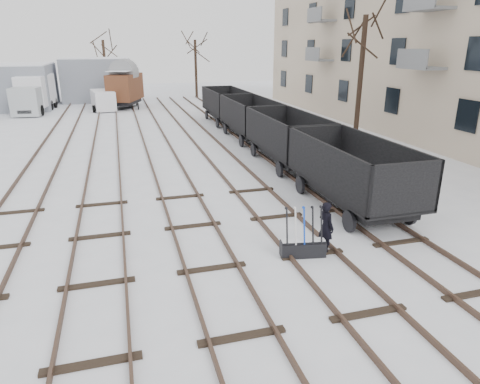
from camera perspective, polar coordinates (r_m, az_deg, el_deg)
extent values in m
plane|color=white|center=(11.93, -3.78, -10.24)|extent=(120.00, 120.00, 0.00)
cube|color=black|center=(25.30, -25.97, 4.00)|extent=(0.07, 52.00, 0.15)
cube|color=black|center=(25.07, -22.76, 4.32)|extent=(0.07, 52.00, 0.15)
cube|color=black|center=(24.92, -19.19, 4.67)|extent=(0.07, 52.00, 0.15)
cube|color=black|center=(24.87, -15.89, 4.98)|extent=(0.07, 52.00, 0.15)
cube|color=black|center=(13.54, -18.26, -7.36)|extent=(1.90, 0.20, 0.08)
cube|color=black|center=(24.91, -12.29, 5.29)|extent=(0.07, 52.00, 0.15)
cube|color=black|center=(25.02, -9.00, 5.56)|extent=(0.07, 52.00, 0.15)
cube|color=black|center=(13.67, -5.57, -6.16)|extent=(1.90, 0.20, 0.08)
cube|color=black|center=(25.25, -5.46, 5.83)|extent=(0.07, 52.00, 0.15)
cube|color=black|center=(25.53, -2.28, 6.05)|extent=(0.07, 52.00, 0.15)
cube|color=black|center=(14.43, 6.26, -4.77)|extent=(1.90, 0.20, 0.08)
cube|color=black|center=(25.93, 1.10, 6.27)|extent=(0.07, 52.00, 0.15)
cube|color=black|center=(26.38, 4.10, 6.45)|extent=(0.07, 52.00, 0.15)
cube|color=black|center=(15.74, 16.47, -3.39)|extent=(1.90, 0.20, 0.08)
cube|color=beige|center=(32.82, 28.52, 20.76)|extent=(10.00, 45.00, 16.00)
cube|color=gray|center=(50.36, -18.52, 14.03)|extent=(7.00, 6.00, 4.40)
cube|color=white|center=(50.25, -18.80, 16.57)|extent=(6.86, 5.88, 0.10)
cube|color=black|center=(12.63, 8.37, -7.52)|extent=(1.35, 0.63, 0.44)
cube|color=black|center=(12.53, 8.42, -6.54)|extent=(1.33, 0.52, 0.06)
cube|color=white|center=(12.51, 8.43, -6.38)|extent=(1.28, 0.47, 0.03)
cylinder|color=black|center=(12.21, 6.25, -4.61)|extent=(0.10, 0.32, 1.08)
cylinder|color=silver|center=(12.26, 7.39, -4.55)|extent=(0.10, 0.32, 1.08)
cylinder|color=#0E39B8|center=(12.32, 8.53, -4.49)|extent=(0.10, 0.32, 1.08)
cylinder|color=black|center=(12.39, 9.65, -4.42)|extent=(0.10, 0.32, 1.08)
cylinder|color=black|center=(12.45, 10.76, -4.36)|extent=(0.10, 0.32, 1.08)
imported|color=black|center=(12.78, 11.39, -4.60)|extent=(0.51, 0.65, 1.56)
cube|color=black|center=(16.48, 14.48, 0.23)|extent=(2.00, 5.50, 0.42)
cube|color=black|center=(16.42, 14.54, 0.92)|extent=(2.50, 6.25, 0.12)
cube|color=black|center=(15.62, 10.98, 3.46)|extent=(0.10, 6.25, 1.67)
cube|color=black|center=(16.82, 18.32, 3.95)|extent=(0.10, 6.25, 1.67)
cube|color=white|center=(16.39, 14.57, 1.27)|extent=(2.25, 6.00, 0.06)
cylinder|color=black|center=(14.43, 14.34, -3.82)|extent=(0.12, 0.73, 0.73)
cylinder|color=black|center=(18.77, 14.44, 1.54)|extent=(0.12, 0.73, 0.73)
cube|color=black|center=(22.01, 6.24, 5.43)|extent=(2.00, 5.50, 0.42)
cube|color=black|center=(21.96, 6.25, 5.96)|extent=(2.50, 6.25, 0.12)
cube|color=black|center=(21.37, 3.32, 7.96)|extent=(0.10, 6.25, 1.67)
cube|color=black|center=(22.26, 9.22, 8.20)|extent=(0.10, 6.25, 1.67)
cube|color=white|center=(21.93, 6.26, 6.23)|extent=(2.25, 6.00, 0.06)
cylinder|color=black|center=(19.88, 5.27, 3.05)|extent=(0.12, 0.73, 0.73)
cylinder|color=black|center=(24.30, 6.98, 5.95)|extent=(0.12, 0.73, 0.73)
cube|color=black|center=(27.91, 1.32, 8.45)|extent=(2.00, 5.50, 0.42)
cube|color=black|center=(27.87, 1.32, 8.87)|extent=(2.50, 6.25, 0.12)
cube|color=black|center=(27.41, -1.10, 10.46)|extent=(0.10, 6.25, 1.67)
cube|color=black|center=(28.10, 3.71, 10.65)|extent=(0.10, 6.25, 1.67)
cube|color=white|center=(27.85, 1.33, 9.08)|extent=(2.25, 6.00, 0.06)
cylinder|color=black|center=(25.77, 0.18, 6.85)|extent=(0.12, 0.73, 0.73)
cylinder|color=black|center=(30.18, 2.29, 8.65)|extent=(0.12, 0.73, 0.73)
cube|color=black|center=(33.99, -1.90, 10.37)|extent=(2.00, 5.50, 0.42)
cube|color=black|center=(33.96, -1.90, 10.72)|extent=(2.50, 6.25, 0.12)
cube|color=black|center=(33.58, -3.94, 12.02)|extent=(0.10, 6.25, 1.67)
cube|color=black|center=(34.15, 0.08, 12.19)|extent=(0.10, 6.25, 1.67)
cube|color=white|center=(33.94, -1.90, 10.89)|extent=(2.25, 6.00, 0.06)
cylinder|color=black|center=(31.86, -3.03, 9.19)|extent=(0.12, 0.73, 0.73)
cylinder|color=black|center=(36.23, -0.88, 10.42)|extent=(0.12, 0.73, 0.73)
cube|color=black|center=(43.43, -14.91, 11.56)|extent=(3.04, 4.42, 0.37)
cube|color=#532B18|center=(43.28, -15.07, 13.38)|extent=(3.64, 5.09, 2.40)
cube|color=white|center=(43.17, -15.25, 15.39)|extent=(3.36, 4.80, 0.04)
cylinder|color=black|center=(41.99, -16.23, 10.83)|extent=(0.11, 0.65, 0.65)
cylinder|color=black|center=(44.96, -13.62, 11.55)|extent=(0.11, 0.65, 0.65)
cube|color=black|center=(43.54, -25.54, 10.27)|extent=(1.87, 7.13, 0.28)
cube|color=#A0A6A9|center=(40.91, -26.23, 10.77)|extent=(2.41, 2.09, 2.32)
cube|color=silver|center=(44.13, -25.65, 12.12)|extent=(2.83, 5.05, 2.60)
cube|color=white|center=(44.03, -25.90, 13.81)|extent=(2.77, 4.95, 0.04)
cylinder|color=black|center=(41.38, -27.43, 9.55)|extent=(0.28, 0.93, 0.93)
cylinder|color=black|center=(45.95, -23.78, 10.82)|extent=(0.28, 0.93, 0.93)
cube|color=silver|center=(42.47, -17.79, 11.59)|extent=(2.37, 4.30, 1.67)
cube|color=white|center=(42.38, -17.91, 12.73)|extent=(2.31, 4.21, 0.04)
cylinder|color=black|center=(41.29, -18.91, 10.44)|extent=(0.20, 0.65, 0.65)
cylinder|color=black|center=(43.81, -16.57, 11.12)|extent=(0.20, 0.65, 0.65)
cylinder|color=black|center=(26.80, 15.70, 13.86)|extent=(0.30, 0.30, 7.40)
cylinder|color=black|center=(52.27, -17.49, 15.32)|extent=(0.30, 0.30, 6.29)
cylinder|color=black|center=(50.81, -5.90, 15.99)|extent=(0.30, 0.30, 6.31)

